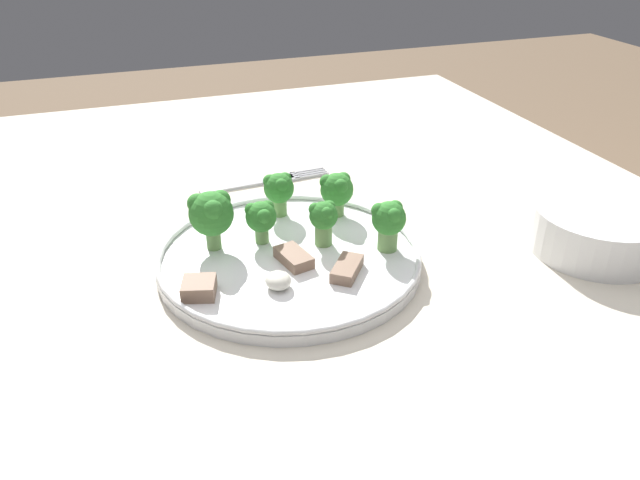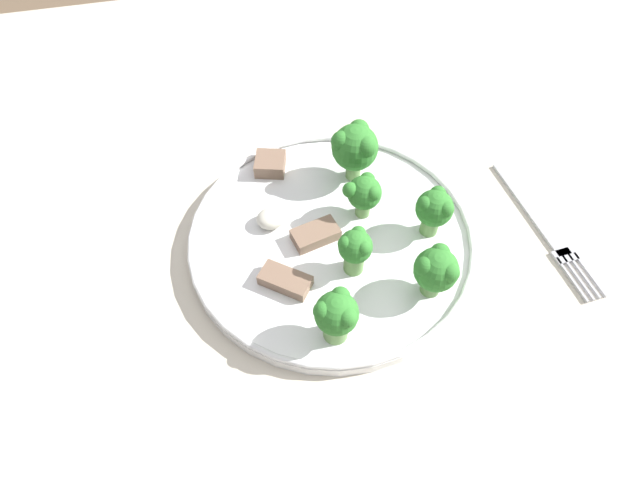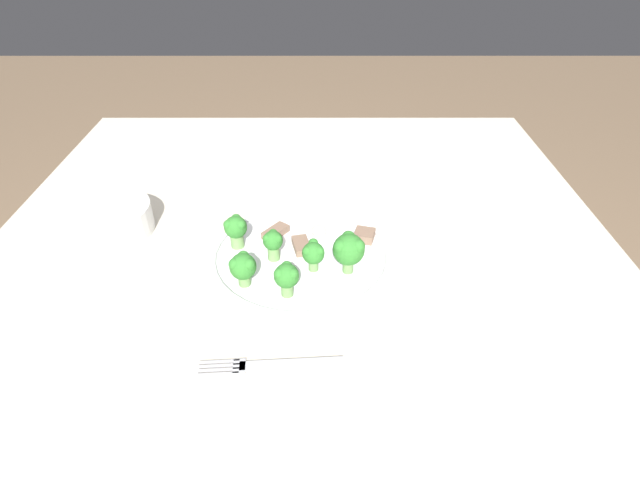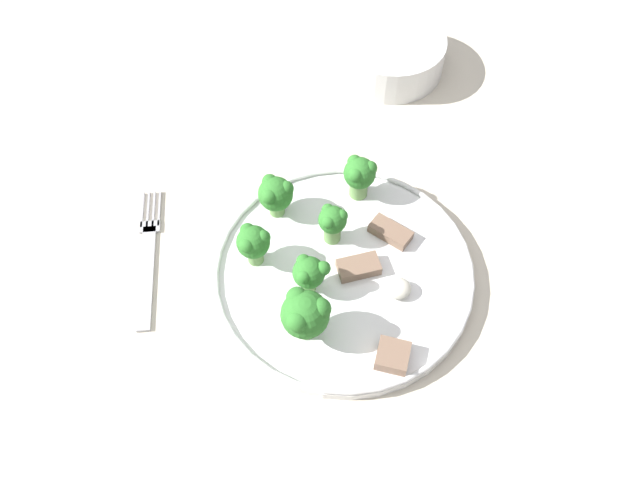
% 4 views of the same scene
% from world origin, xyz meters
% --- Properties ---
extents(table, '(1.28, 1.10, 0.76)m').
position_xyz_m(table, '(0.00, 0.00, 0.67)').
color(table, beige).
rests_on(table, ground_plane).
extents(dinner_plate, '(0.29, 0.29, 0.02)m').
position_xyz_m(dinner_plate, '(0.02, -0.00, 0.77)').
color(dinner_plate, white).
rests_on(dinner_plate, table).
extents(fork, '(0.03, 0.19, 0.00)m').
position_xyz_m(fork, '(-0.20, 0.03, 0.76)').
color(fork, '#B2B2B7').
rests_on(fork, table).
extents(cream_bowl, '(0.15, 0.15, 0.05)m').
position_xyz_m(cream_bowl, '(0.11, 0.34, 0.78)').
color(cream_bowl, white).
rests_on(cream_bowl, table).
extents(broccoli_floret_near_rim_left, '(0.04, 0.04, 0.05)m').
position_xyz_m(broccoli_floret_near_rim_left, '(-0.02, -0.02, 0.80)').
color(broccoli_floret_near_rim_left, '#709E56').
rests_on(broccoli_floret_near_rim_left, dinner_plate).
extents(broccoli_floret_center_left, '(0.04, 0.04, 0.06)m').
position_xyz_m(broccoli_floret_center_left, '(0.05, 0.11, 0.81)').
color(broccoli_floret_center_left, '#709E56').
rests_on(broccoli_floret_center_left, dinner_plate).
extents(broccoli_floret_back_left, '(0.04, 0.04, 0.05)m').
position_xyz_m(broccoli_floret_back_left, '(-0.05, 0.08, 0.81)').
color(broccoli_floret_back_left, '#709E56').
rests_on(broccoli_floret_back_left, dinner_plate).
extents(broccoli_floret_front_left, '(0.05, 0.05, 0.07)m').
position_xyz_m(broccoli_floret_front_left, '(-0.02, -0.07, 0.82)').
color(broccoli_floret_front_left, '#709E56').
rests_on(broccoli_floret_front_left, dinner_plate).
extents(broccoli_floret_center_back, '(0.03, 0.03, 0.05)m').
position_xyz_m(broccoli_floret_center_back, '(0.01, 0.04, 0.80)').
color(broccoli_floret_center_back, '#709E56').
rests_on(broccoli_floret_center_back, dinner_plate).
extents(broccoli_floret_mid_cluster, '(0.04, 0.04, 0.05)m').
position_xyz_m(broccoli_floret_mid_cluster, '(-0.07, 0.02, 0.81)').
color(broccoli_floret_mid_cluster, '#709E56').
rests_on(broccoli_floret_mid_cluster, dinner_plate).
extents(meat_slice_front_slice, '(0.05, 0.05, 0.01)m').
position_xyz_m(meat_slice_front_slice, '(0.08, 0.05, 0.78)').
color(meat_slice_front_slice, '#846651').
rests_on(meat_slice_front_slice, dinner_plate).
extents(meat_slice_middle_slice, '(0.04, 0.04, 0.02)m').
position_xyz_m(meat_slice_middle_slice, '(0.07, -0.11, 0.78)').
color(meat_slice_middle_slice, '#846651').
rests_on(meat_slice_middle_slice, dinner_plate).
extents(meat_slice_rear_slice, '(0.05, 0.04, 0.01)m').
position_xyz_m(meat_slice_rear_slice, '(0.04, -0.00, 0.78)').
color(meat_slice_rear_slice, '#846651').
rests_on(meat_slice_rear_slice, dinner_plate).
extents(sauce_dollop, '(0.03, 0.03, 0.02)m').
position_xyz_m(sauce_dollop, '(0.08, -0.03, 0.78)').
color(sauce_dollop, silver).
rests_on(sauce_dollop, dinner_plate).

